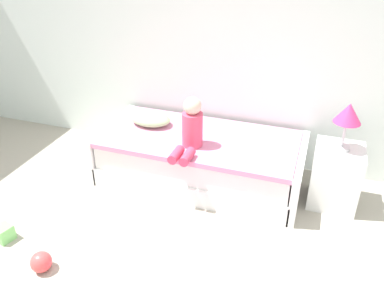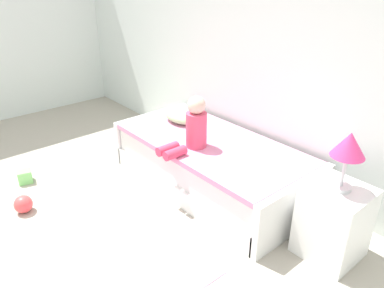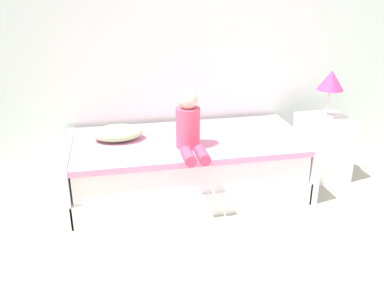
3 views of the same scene
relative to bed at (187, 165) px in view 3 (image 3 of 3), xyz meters
The scene contains 7 objects.
wall_rear 1.37m from the bed, 68.27° to the left, with size 7.20×0.10×2.90m, color silver.
bed is the anchor object (origin of this frame).
nightstand 1.35m from the bed, ahead, with size 0.44×0.44×0.60m, color white.
table_lamp 1.52m from the bed, ahead, with size 0.24×0.24×0.45m.
child_figure 0.51m from the bed, 95.13° to the right, with size 0.20×0.51×0.50m.
pillow 0.68m from the bed, behind, with size 0.44×0.30×0.13m, color #99CC8C.
area_rug 1.34m from the bed, 81.85° to the right, with size 1.60×1.10×0.01m, color pink.
Camera 3 is at (-0.86, -1.29, 1.80)m, focal length 37.94 mm.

